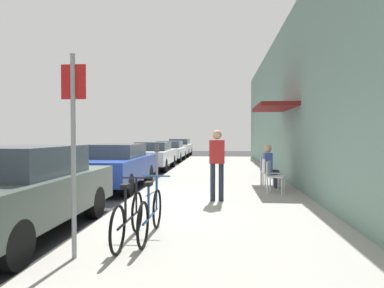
% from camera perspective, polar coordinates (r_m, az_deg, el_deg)
% --- Properties ---
extents(ground_plane, '(60.00, 60.00, 0.00)m').
position_cam_1_polar(ground_plane, '(7.98, -11.99, -10.82)').
color(ground_plane, '#2D2D30').
extents(sidewalk_slab, '(4.50, 32.00, 0.12)m').
position_cam_1_polar(sidewalk_slab, '(9.60, 4.73, -8.34)').
color(sidewalk_slab, '#9E9B93').
rests_on(sidewalk_slab, ground_plane).
extents(building_facade, '(1.40, 32.00, 5.71)m').
position_cam_1_polar(building_facade, '(9.84, 19.00, 8.14)').
color(building_facade, gray).
rests_on(building_facade, ground_plane).
extents(parked_car_0, '(1.80, 4.40, 1.51)m').
position_cam_1_polar(parked_car_0, '(6.43, -26.99, -6.93)').
color(parked_car_0, '#47514C').
rests_on(parked_car_0, ground_plane).
extents(parked_car_1, '(1.80, 4.40, 1.41)m').
position_cam_1_polar(parked_car_1, '(11.16, -12.75, -3.48)').
color(parked_car_1, navy).
rests_on(parked_car_1, ground_plane).
extents(parked_car_2, '(1.80, 4.40, 1.36)m').
position_cam_1_polar(parked_car_2, '(17.09, -6.53, -1.83)').
color(parked_car_2, silver).
rests_on(parked_car_2, ground_plane).
extents(parked_car_3, '(1.80, 4.40, 1.33)m').
position_cam_1_polar(parked_car_3, '(22.59, -3.74, -1.09)').
color(parked_car_3, silver).
rests_on(parked_car_3, ground_plane).
extents(parked_car_4, '(1.80, 4.40, 1.41)m').
position_cam_1_polar(parked_car_4, '(27.88, -2.10, -0.53)').
color(parked_car_4, silver).
rests_on(parked_car_4, ground_plane).
extents(parking_meter, '(0.12, 0.10, 1.32)m').
position_cam_1_polar(parking_meter, '(9.75, -5.91, -3.29)').
color(parking_meter, slate).
rests_on(parking_meter, sidewalk_slab).
extents(street_sign, '(0.32, 0.06, 2.60)m').
position_cam_1_polar(street_sign, '(4.57, -19.25, 0.74)').
color(street_sign, gray).
rests_on(street_sign, sidewalk_slab).
extents(bicycle_0, '(0.46, 1.71, 0.90)m').
position_cam_1_polar(bicycle_0, '(5.38, -6.93, -11.57)').
color(bicycle_0, black).
rests_on(bicycle_0, sidewalk_slab).
extents(bicycle_1, '(0.46, 1.71, 0.90)m').
position_cam_1_polar(bicycle_1, '(5.19, -10.60, -12.06)').
color(bicycle_1, black).
rests_on(bicycle_1, sidewalk_slab).
extents(cafe_chair_0, '(0.56, 0.56, 0.87)m').
position_cam_1_polar(cafe_chair_0, '(9.46, 13.41, -5.07)').
color(cafe_chair_0, silver).
rests_on(cafe_chair_0, sidewalk_slab).
extents(cafe_chair_1, '(0.46, 0.46, 0.87)m').
position_cam_1_polar(cafe_chair_1, '(10.41, 12.59, -4.47)').
color(cafe_chair_1, silver).
rests_on(cafe_chair_1, sidewalk_slab).
extents(seated_patron_1, '(0.43, 0.37, 1.29)m').
position_cam_1_polar(seated_patron_1, '(10.40, 12.92, -3.42)').
color(seated_patron_1, '#232838').
rests_on(seated_patron_1, sidewalk_slab).
extents(cafe_chair_2, '(0.51, 0.51, 0.87)m').
position_cam_1_polar(cafe_chair_2, '(11.09, 12.12, -4.11)').
color(cafe_chair_2, silver).
rests_on(cafe_chair_2, sidewalk_slab).
extents(pedestrian_standing, '(0.36, 0.22, 1.70)m').
position_cam_1_polar(pedestrian_standing, '(8.14, 4.21, -2.58)').
color(pedestrian_standing, '#232838').
rests_on(pedestrian_standing, sidewalk_slab).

